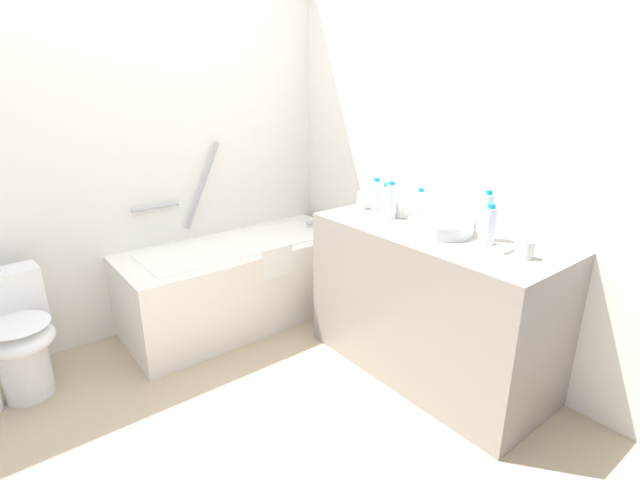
{
  "coord_description": "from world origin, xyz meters",
  "views": [
    {
      "loc": [
        -0.73,
        -1.76,
        1.63
      ],
      "look_at": [
        0.76,
        0.13,
        0.8
      ],
      "focal_mm": 26.46,
      "sensor_mm": 36.0,
      "label": 1
    }
  ],
  "objects_px": {
    "bathtub": "(242,279)",
    "water_bottle_2": "(489,226)",
    "water_bottle_3": "(376,195)",
    "water_bottle_4": "(420,206)",
    "drinking_glass_1": "(403,208)",
    "toilet": "(16,335)",
    "soap_dish": "(503,249)",
    "sink_faucet": "(463,221)",
    "water_bottle_1": "(391,201)",
    "drinking_glass_2": "(527,250)",
    "water_bottle_5": "(486,217)",
    "sink_basin": "(440,226)",
    "water_bottle_0": "(386,200)",
    "drinking_glass_0": "(362,200)"
  },
  "relations": [
    {
      "from": "bathtub",
      "to": "water_bottle_2",
      "type": "height_order",
      "value": "bathtub"
    },
    {
      "from": "toilet",
      "to": "drinking_glass_0",
      "type": "xyz_separation_m",
      "value": [
        1.88,
        -0.63,
        0.56
      ]
    },
    {
      "from": "sink_faucet",
      "to": "water_bottle_1",
      "type": "relative_size",
      "value": 0.7
    },
    {
      "from": "toilet",
      "to": "soap_dish",
      "type": "xyz_separation_m",
      "value": [
        1.88,
        -1.6,
        0.52
      ]
    },
    {
      "from": "bathtub",
      "to": "water_bottle_5",
      "type": "distance_m",
      "value": 1.71
    },
    {
      "from": "water_bottle_0",
      "to": "drinking_glass_2",
      "type": "height_order",
      "value": "water_bottle_0"
    },
    {
      "from": "drinking_glass_1",
      "to": "sink_basin",
      "type": "bearing_deg",
      "value": -104.29
    },
    {
      "from": "water_bottle_5",
      "to": "drinking_glass_2",
      "type": "relative_size",
      "value": 3.04
    },
    {
      "from": "water_bottle_4",
      "to": "bathtub",
      "type": "bearing_deg",
      "value": 121.07
    },
    {
      "from": "water_bottle_1",
      "to": "drinking_glass_1",
      "type": "bearing_deg",
      "value": -2.53
    },
    {
      "from": "water_bottle_4",
      "to": "drinking_glass_2",
      "type": "relative_size",
      "value": 2.29
    },
    {
      "from": "drinking_glass_2",
      "to": "soap_dish",
      "type": "bearing_deg",
      "value": 89.7
    },
    {
      "from": "bathtub",
      "to": "toilet",
      "type": "bearing_deg",
      "value": 179.79
    },
    {
      "from": "drinking_glass_1",
      "to": "water_bottle_3",
      "type": "bearing_deg",
      "value": 98.34
    },
    {
      "from": "water_bottle_4",
      "to": "water_bottle_5",
      "type": "xyz_separation_m",
      "value": [
        0.0,
        -0.42,
        0.03
      ]
    },
    {
      "from": "sink_basin",
      "to": "water_bottle_3",
      "type": "xyz_separation_m",
      "value": [
        0.06,
        0.54,
        0.06
      ]
    },
    {
      "from": "water_bottle_1",
      "to": "soap_dish",
      "type": "distance_m",
      "value": 0.72
    },
    {
      "from": "bathtub",
      "to": "water_bottle_1",
      "type": "distance_m",
      "value": 1.22
    },
    {
      "from": "drinking_glass_2",
      "to": "water_bottle_0",
      "type": "bearing_deg",
      "value": 88.5
    },
    {
      "from": "bathtub",
      "to": "sink_faucet",
      "type": "bearing_deg",
      "value": -59.37
    },
    {
      "from": "water_bottle_0",
      "to": "drinking_glass_1",
      "type": "height_order",
      "value": "water_bottle_0"
    },
    {
      "from": "drinking_glass_1",
      "to": "water_bottle_1",
      "type": "bearing_deg",
      "value": 177.47
    },
    {
      "from": "bathtub",
      "to": "drinking_glass_2",
      "type": "relative_size",
      "value": 18.91
    },
    {
      "from": "water_bottle_4",
      "to": "water_bottle_5",
      "type": "height_order",
      "value": "water_bottle_5"
    },
    {
      "from": "toilet",
      "to": "water_bottle_3",
      "type": "xyz_separation_m",
      "value": [
        1.94,
        -0.69,
        0.6
      ]
    },
    {
      "from": "drinking_glass_2",
      "to": "soap_dish",
      "type": "height_order",
      "value": "drinking_glass_2"
    },
    {
      "from": "bathtub",
      "to": "toilet",
      "type": "height_order",
      "value": "bathtub"
    },
    {
      "from": "water_bottle_0",
      "to": "water_bottle_4",
      "type": "relative_size",
      "value": 1.0
    },
    {
      "from": "water_bottle_2",
      "to": "water_bottle_3",
      "type": "bearing_deg",
      "value": 87.23
    },
    {
      "from": "sink_basin",
      "to": "drinking_glass_1",
      "type": "distance_m",
      "value": 0.36
    },
    {
      "from": "water_bottle_3",
      "to": "water_bottle_5",
      "type": "distance_m",
      "value": 0.75
    },
    {
      "from": "toilet",
      "to": "water_bottle_2",
      "type": "height_order",
      "value": "water_bottle_2"
    },
    {
      "from": "water_bottle_1",
      "to": "sink_faucet",
      "type": "bearing_deg",
      "value": -59.97
    },
    {
      "from": "water_bottle_1",
      "to": "drinking_glass_0",
      "type": "bearing_deg",
      "value": 86.95
    },
    {
      "from": "toilet",
      "to": "soap_dish",
      "type": "height_order",
      "value": "soap_dish"
    },
    {
      "from": "bathtub",
      "to": "drinking_glass_2",
      "type": "height_order",
      "value": "bathtub"
    },
    {
      "from": "water_bottle_3",
      "to": "water_bottle_5",
      "type": "relative_size",
      "value": 0.78
    },
    {
      "from": "water_bottle_4",
      "to": "drinking_glass_1",
      "type": "distance_m",
      "value": 0.14
    },
    {
      "from": "water_bottle_2",
      "to": "water_bottle_5",
      "type": "relative_size",
      "value": 0.82
    },
    {
      "from": "sink_faucet",
      "to": "water_bottle_1",
      "type": "xyz_separation_m",
      "value": [
        -0.2,
        0.35,
        0.07
      ]
    },
    {
      "from": "sink_faucet",
      "to": "soap_dish",
      "type": "xyz_separation_m",
      "value": [
        -0.19,
        -0.37,
        -0.02
      ]
    },
    {
      "from": "drinking_glass_1",
      "to": "drinking_glass_0",
      "type": "bearing_deg",
      "value": 107.43
    },
    {
      "from": "toilet",
      "to": "sink_basin",
      "type": "bearing_deg",
      "value": 51.66
    },
    {
      "from": "drinking_glass_2",
      "to": "sink_faucet",
      "type": "bearing_deg",
      "value": 68.08
    },
    {
      "from": "water_bottle_5",
      "to": "drinking_glass_1",
      "type": "distance_m",
      "value": 0.56
    },
    {
      "from": "water_bottle_4",
      "to": "drinking_glass_1",
      "type": "bearing_deg",
      "value": 86.84
    },
    {
      "from": "sink_faucet",
      "to": "water_bottle_3",
      "type": "xyz_separation_m",
      "value": [
        -0.14,
        0.54,
        0.06
      ]
    },
    {
      "from": "bathtub",
      "to": "water_bottle_3",
      "type": "bearing_deg",
      "value": -49.29
    },
    {
      "from": "water_bottle_2",
      "to": "drinking_glass_2",
      "type": "distance_m",
      "value": 0.22
    },
    {
      "from": "water_bottle_1",
      "to": "water_bottle_5",
      "type": "bearing_deg",
      "value": -80.96
    }
  ]
}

